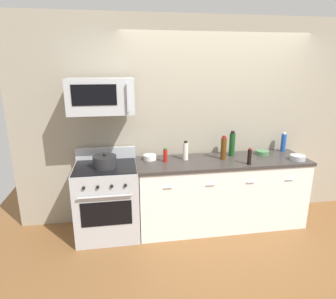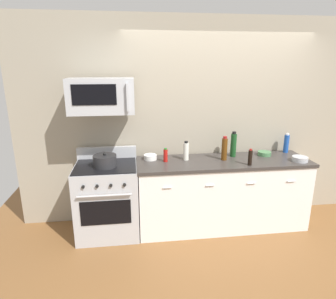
# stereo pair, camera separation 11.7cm
# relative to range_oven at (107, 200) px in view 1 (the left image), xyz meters

# --- Properties ---
(ground_plane) EXTENTS (6.37, 6.37, 0.00)m
(ground_plane) POSITION_rel_range_oven_xyz_m (1.48, -0.00, -0.47)
(ground_plane) COLOR brown
(back_wall) EXTENTS (5.31, 0.10, 2.70)m
(back_wall) POSITION_rel_range_oven_xyz_m (1.48, 0.41, 0.88)
(back_wall) COLOR #9E937F
(back_wall) RESTS_ON ground_plane
(counter_unit) EXTENTS (2.22, 0.66, 0.92)m
(counter_unit) POSITION_rel_range_oven_xyz_m (1.48, -0.00, -0.01)
(counter_unit) COLOR white
(counter_unit) RESTS_ON ground_plane
(range_oven) EXTENTS (0.76, 0.69, 1.07)m
(range_oven) POSITION_rel_range_oven_xyz_m (0.00, 0.00, 0.00)
(range_oven) COLOR #B7BABF
(range_oven) RESTS_ON ground_plane
(microwave) EXTENTS (0.74, 0.44, 0.40)m
(microwave) POSITION_rel_range_oven_xyz_m (0.00, 0.04, 1.28)
(microwave) COLOR #B7BABF
(bottle_soy_sauce_dark) EXTENTS (0.05, 0.05, 0.21)m
(bottle_soy_sauce_dark) POSITION_rel_range_oven_xyz_m (1.74, -0.23, 0.55)
(bottle_soy_sauce_dark) COLOR black
(bottle_soy_sauce_dark) RESTS_ON countertop_slab
(bottle_wine_green) EXTENTS (0.08, 0.08, 0.34)m
(bottle_wine_green) POSITION_rel_range_oven_xyz_m (1.66, 0.15, 0.61)
(bottle_wine_green) COLOR #19471E
(bottle_wine_green) RESTS_ON countertop_slab
(bottle_wine_amber) EXTENTS (0.07, 0.07, 0.31)m
(bottle_wine_amber) POSITION_rel_range_oven_xyz_m (1.49, 0.02, 0.60)
(bottle_wine_amber) COLOR #59330F
(bottle_wine_amber) RESTS_ON countertop_slab
(bottle_vinegar_white) EXTENTS (0.07, 0.07, 0.25)m
(bottle_vinegar_white) POSITION_rel_range_oven_xyz_m (1.01, 0.08, 0.57)
(bottle_vinegar_white) COLOR silver
(bottle_vinegar_white) RESTS_ON countertop_slab
(bottle_soda_blue) EXTENTS (0.07, 0.07, 0.27)m
(bottle_soda_blue) POSITION_rel_range_oven_xyz_m (2.45, 0.23, 0.58)
(bottle_soda_blue) COLOR #1E4CA5
(bottle_soda_blue) RESTS_ON countertop_slab
(bottle_hot_sauce_red) EXTENTS (0.05, 0.05, 0.17)m
(bottle_hot_sauce_red) POSITION_rel_range_oven_xyz_m (0.74, 0.04, 0.53)
(bottle_hot_sauce_red) COLOR #B21914
(bottle_hot_sauce_red) RESTS_ON countertop_slab
(bowl_white_ceramic) EXTENTS (0.17, 0.17, 0.06)m
(bowl_white_ceramic) POSITION_rel_range_oven_xyz_m (0.56, 0.15, 0.48)
(bowl_white_ceramic) COLOR white
(bowl_white_ceramic) RESTS_ON countertop_slab
(bowl_green_glaze) EXTENTS (0.17, 0.17, 0.05)m
(bowl_green_glaze) POSITION_rel_range_oven_xyz_m (2.09, 0.13, 0.48)
(bowl_green_glaze) COLOR #477A4C
(bowl_green_glaze) RESTS_ON countertop_slab
(bowl_steel_prep) EXTENTS (0.19, 0.19, 0.06)m
(bowl_steel_prep) POSITION_rel_range_oven_xyz_m (2.43, -0.16, 0.48)
(bowl_steel_prep) COLOR #B2B5BA
(bowl_steel_prep) RESTS_ON countertop_slab
(stockpot) EXTENTS (0.28, 0.28, 0.17)m
(stockpot) POSITION_rel_range_oven_xyz_m (0.00, -0.05, 0.52)
(stockpot) COLOR #262628
(stockpot) RESTS_ON range_oven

